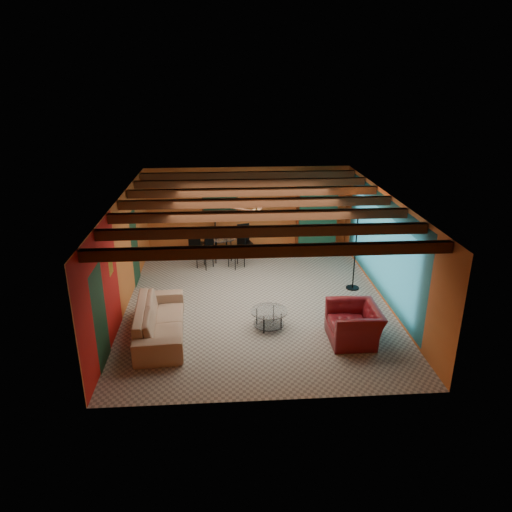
{
  "coord_description": "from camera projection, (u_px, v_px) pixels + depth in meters",
  "views": [
    {
      "loc": [
        -0.78,
        -10.97,
        5.44
      ],
      "look_at": [
        0.0,
        0.2,
        1.15
      ],
      "focal_mm": 33.46,
      "sensor_mm": 36.0,
      "label": 1
    }
  ],
  "objects": [
    {
      "name": "sofa",
      "position": [
        160.0,
        321.0,
        10.46
      ],
      "size": [
        1.17,
        2.62,
        0.75
      ],
      "primitive_type": "imported",
      "rotation": [
        0.0,
        0.0,
        1.64
      ],
      "color": "#9E7E66",
      "rests_on": "ground"
    },
    {
      "name": "armoire",
      "position": [
        316.0,
        219.0,
        15.43
      ],
      "size": [
        1.25,
        0.69,
        2.1
      ],
      "primitive_type": "cube",
      "rotation": [
        0.0,
        0.0,
        0.09
      ],
      "color": "brown",
      "rests_on": "ground"
    },
    {
      "name": "painting",
      "position": [
        220.0,
        200.0,
        15.26
      ],
      "size": [
        1.05,
        0.03,
        0.65
      ],
      "primitive_type": "cube",
      "color": "black",
      "rests_on": "wall_back"
    },
    {
      "name": "floor_lamp",
      "position": [
        355.0,
        251.0,
        12.54
      ],
      "size": [
        0.48,
        0.48,
        2.17
      ],
      "primitive_type": null,
      "rotation": [
        0.0,
        0.0,
        0.09
      ],
      "color": "black",
      "rests_on": "ground"
    },
    {
      "name": "dining_table",
      "position": [
        221.0,
        244.0,
        14.74
      ],
      "size": [
        2.48,
        2.48,
        1.04
      ],
      "primitive_type": null,
      "rotation": [
        0.0,
        0.0,
        0.29
      ],
      "color": "silver",
      "rests_on": "ground"
    },
    {
      "name": "potted_plant",
      "position": [
        318.0,
        179.0,
        14.96
      ],
      "size": [
        0.56,
        0.52,
        0.51
      ],
      "primitive_type": "imported",
      "rotation": [
        0.0,
        0.0,
        0.31
      ],
      "color": "#26661E",
      "rests_on": "armoire"
    },
    {
      "name": "coffee_table",
      "position": [
        269.0,
        319.0,
        10.86
      ],
      "size": [
        1.06,
        1.06,
        0.43
      ],
      "primitive_type": null,
      "rotation": [
        0.0,
        0.0,
        0.32
      ],
      "color": "white",
      "rests_on": "ground"
    },
    {
      "name": "armchair",
      "position": [
        354.0,
        324.0,
        10.28
      ],
      "size": [
        1.05,
        1.2,
        0.78
      ],
      "primitive_type": "imported",
      "rotation": [
        0.0,
        0.0,
        -1.57
      ],
      "color": "maroon",
      "rests_on": "ground"
    },
    {
      "name": "room",
      "position": [
        256.0,
        210.0,
        11.48
      ],
      "size": [
        6.52,
        8.01,
        2.71
      ],
      "color": "gray",
      "rests_on": "ground"
    },
    {
      "name": "vase",
      "position": [
        220.0,
        225.0,
        14.52
      ],
      "size": [
        0.21,
        0.21,
        0.19
      ],
      "primitive_type": "imported",
      "rotation": [
        0.0,
        0.0,
        0.19
      ],
      "color": "orange",
      "rests_on": "dining_table"
    },
    {
      "name": "ceiling_fan",
      "position": [
        257.0,
        212.0,
        11.37
      ],
      "size": [
        1.5,
        1.5,
        0.44
      ],
      "primitive_type": null,
      "color": "#472614",
      "rests_on": "ceiling"
    }
  ]
}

